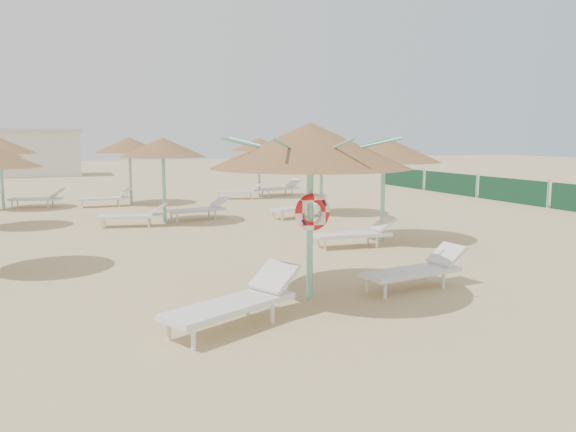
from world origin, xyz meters
name	(u,v)px	position (x,y,z in m)	size (l,w,h in m)	color
ground	(292,307)	(0.00, 0.00, 0.00)	(120.00, 120.00, 0.00)	tan
main_palapa	(310,146)	(0.46, 0.34, 2.56)	(3.28, 3.28, 2.94)	#75CAB2
lounger_main_a	(237,301)	(-1.08, -0.55, 0.38)	(2.26, 1.53, 0.80)	silver
lounger_main_b	(417,269)	(2.53, 0.22, 0.35)	(2.07, 0.84, 0.73)	silver
palapa_field	(173,149)	(0.14, 10.68, 2.30)	(14.78, 14.21, 2.72)	#75CAB2
service_hut	(18,153)	(-6.00, 35.00, 1.64)	(8.40, 4.40, 3.25)	silver
windbreak_fence	(512,191)	(14.00, 9.96, 0.50)	(0.08, 19.84, 1.10)	#194C34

